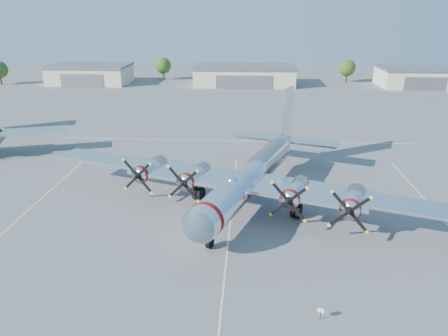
# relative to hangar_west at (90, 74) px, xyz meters

# --- Properties ---
(ground) EXTENTS (260.00, 260.00, 0.00)m
(ground) POSITION_rel_hangar_west_xyz_m (45.00, -81.96, -2.71)
(ground) COLOR #58585B
(ground) RESTS_ON ground
(parking_lines) EXTENTS (60.00, 50.08, 0.01)m
(parking_lines) POSITION_rel_hangar_west_xyz_m (45.00, -83.71, -2.71)
(parking_lines) COLOR silver
(parking_lines) RESTS_ON ground
(hangar_west) EXTENTS (22.60, 14.60, 5.40)m
(hangar_west) POSITION_rel_hangar_west_xyz_m (0.00, 0.00, 0.00)
(hangar_west) COLOR beige
(hangar_west) RESTS_ON ground
(hangar_center) EXTENTS (28.60, 14.60, 5.40)m
(hangar_center) POSITION_rel_hangar_west_xyz_m (45.00, -0.00, -0.00)
(hangar_center) COLOR beige
(hangar_center) RESTS_ON ground
(hangar_east) EXTENTS (20.60, 14.60, 5.40)m
(hangar_east) POSITION_rel_hangar_west_xyz_m (93.00, 0.00, 0.00)
(hangar_east) COLOR beige
(hangar_east) RESTS_ON ground
(tree_west) EXTENTS (4.80, 4.80, 6.64)m
(tree_west) POSITION_rel_hangar_west_xyz_m (20.00, 8.04, 1.51)
(tree_west) COLOR #382619
(tree_west) RESTS_ON ground
(tree_east) EXTENTS (4.80, 4.80, 6.64)m
(tree_east) POSITION_rel_hangar_west_xyz_m (75.00, 6.04, 1.51)
(tree_east) COLOR #382619
(tree_east) RESTS_ON ground
(main_bomber_b29) EXTENTS (56.46, 47.25, 10.65)m
(main_bomber_b29) POSITION_rel_hangar_west_xyz_m (47.19, -80.84, -2.71)
(main_bomber_b29) COLOR white
(main_bomber_b29) RESTS_ON ground
(info_placard) EXTENTS (0.46, 0.23, 0.93)m
(info_placard) POSITION_rel_hangar_west_xyz_m (52.01, -100.77, -2.06)
(info_placard) COLOR black
(info_placard) RESTS_ON ground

